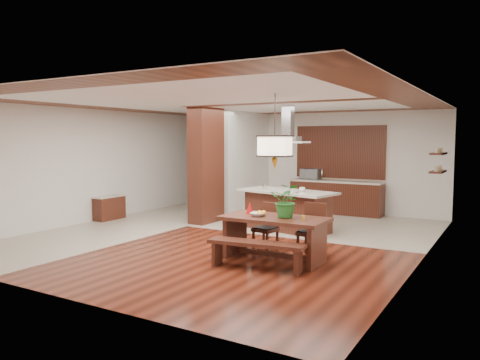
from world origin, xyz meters
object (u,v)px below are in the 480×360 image
Objects in this scene: kitchen_island at (287,210)px; hallway_console at (109,208)px; foliage_plant at (287,200)px; dining_table at (274,228)px; pendant_lantern at (275,132)px; island_cup at (302,190)px; range_hood at (288,124)px; microwave at (311,174)px; dining_bench at (256,255)px; fruit_bowl at (258,214)px; dining_chair_left at (265,227)px; dining_chair_right at (311,230)px.

hallway_console is at bearing -155.27° from kitchen_island.
dining_table is at bearing -166.41° from foliage_plant.
pendant_lantern is 9.81× the size of island_cup.
range_hood reaches higher than dining_table.
island_cup is 3.27m from microwave.
dining_bench is 6.22× the size of fruit_bowl.
dining_table is at bearing -70.10° from range_hood.
kitchen_island is 0.68m from island_cup.
foliage_plant is 2.80m from kitchen_island.
microwave reaches higher than dining_bench.
range_hood is at bearing 162.39° from island_cup.
foliage_plant reaches higher than microwave.
island_cup is at bearing -17.61° from range_hood.
dining_table is 2.05× the size of range_hood.
fruit_bowl is at bearing -76.37° from range_hood.
dining_bench is 2.12m from pendant_lantern.
foliage_plant is 0.66× the size of range_hood.
dining_chair_left is 5.10m from microwave.
dining_table is 1.14× the size of dining_bench.
hallway_console is at bearing -133.80° from microwave.
pendant_lantern reaches higher than microwave.
microwave is (-1.26, 5.60, 0.30)m from fruit_bowl.
dining_bench is (5.57, -2.16, -0.09)m from hallway_console.
dining_bench is (0.00, -0.66, -0.34)m from dining_table.
island_cup is at bearing 101.68° from pendant_lantern.
island_cup is (0.42, -0.13, -1.47)m from range_hood.
dining_bench is at bearing -89.82° from pendant_lantern.
microwave is at bearing 105.63° from pendant_lantern.
kitchen_island is at bearing 162.87° from island_cup.
microwave is (-1.08, 4.95, 0.65)m from dining_chair_left.
hallway_console is at bearing 178.91° from dining_chair_left.
kitchen_island is at bearing 112.37° from dining_chair_left.
pendant_lantern is 1.46× the size of range_hood.
fruit_bowl is 0.29× the size of range_hood.
dining_table is 1.41× the size of pendant_lantern.
dining_bench is 4.02m from range_hood.
hallway_console is 0.36× the size of kitchen_island.
island_cup is (-0.50, 2.41, -1.25)m from pendant_lantern.
dining_bench is at bearing -61.88° from kitchen_island.
dining_table is 3.32× the size of microwave.
hallway_console is 0.98× the size of dining_chair_left.
microwave reaches higher than fruit_bowl.
dining_chair_left reaches higher than dining_table.
hallway_console is 5.23m from range_hood.
range_hood is (-0.92, 2.55, 1.90)m from dining_table.
dining_chair_right is 0.81m from foliage_plant.
pendant_lantern is 2.21× the size of foliage_plant.
microwave reaches higher than island_cup.
fruit_bowl is (5.29, -1.59, 0.48)m from hallway_console.
dining_chair_right is 1.04m from fruit_bowl.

